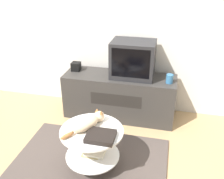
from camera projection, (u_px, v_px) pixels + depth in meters
The scene contains 10 objects.
ground_plane at pixel (87, 169), 2.57m from camera, with size 12.00×12.00×0.00m, color tan.
wall_back at pixel (117, 10), 3.17m from camera, with size 8.00×0.05×2.60m.
rug at pixel (87, 168), 2.57m from camera, with size 1.52×1.24×0.02m.
tv_stand at pixel (119, 96), 3.34m from camera, with size 1.38×0.44×0.56m.
tv at pixel (133, 59), 3.11m from camera, with size 0.51×0.37×0.44m.
speaker at pixel (76, 66), 3.35m from camera, with size 0.11×0.11×0.11m.
mug at pixel (170, 79), 3.01m from camera, with size 0.08×0.08×0.10m.
coffee_table at pixel (92, 144), 2.47m from camera, with size 0.59×0.59×0.42m.
dvd_box at pixel (101, 136), 2.28m from camera, with size 0.25×0.21×0.04m.
cat at pixel (87, 122), 2.42m from camera, with size 0.31×0.45×0.13m.
Camera 1 is at (0.68, -1.84, 1.86)m, focal length 42.00 mm.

